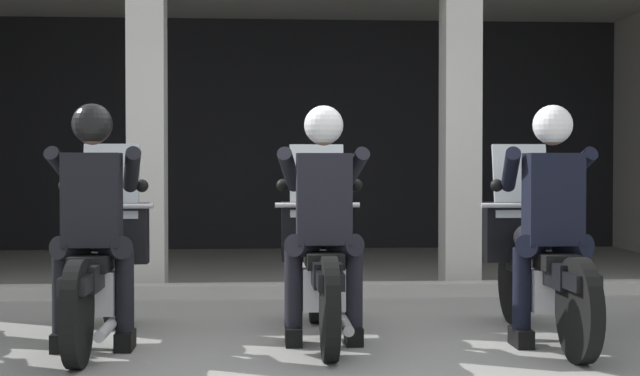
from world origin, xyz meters
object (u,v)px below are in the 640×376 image
Objects in this scene: motorcycle_right at (538,266)px; police_officer_center at (324,203)px; motorcycle_left at (101,268)px; police_officer_right at (552,204)px; police_officer_left at (93,205)px; motorcycle_center at (321,265)px.

police_officer_center is at bearing 175.42° from motorcycle_right.
police_officer_right is at bearing -11.28° from motorcycle_left.
police_officer_right is (2.98, -0.34, 0.44)m from motorcycle_left.
police_officer_left is 2.98m from police_officer_right.
police_officer_right is at bearing -15.18° from police_officer_center.
motorcycle_left is 1.56m from police_officer_center.
police_officer_left reaches higher than motorcycle_left.
motorcycle_left is at bearing 85.04° from police_officer_left.
police_officer_left is at bearing 174.72° from motorcycle_right.
police_officer_left is 0.78× the size of motorcycle_right.
motorcycle_center is 1.29× the size of police_officer_center.
motorcycle_right is at bearing -5.86° from motorcycle_left.
police_officer_center is at bearing -11.98° from motorcycle_left.
motorcycle_center is at bearing -1.12° from motorcycle_left.
police_officer_center is 1.50m from police_officer_right.
motorcycle_left is 1.00× the size of motorcycle_center.
police_officer_right reaches higher than motorcycle_right.
motorcycle_right is at bearing 80.18° from police_officer_right.
motorcycle_left is 1.29× the size of police_officer_left.
police_officer_center is 1.00× the size of police_officer_right.
motorcycle_left is 1.29× the size of police_officer_right.
motorcycle_left is at bearing 169.28° from motorcycle_right.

